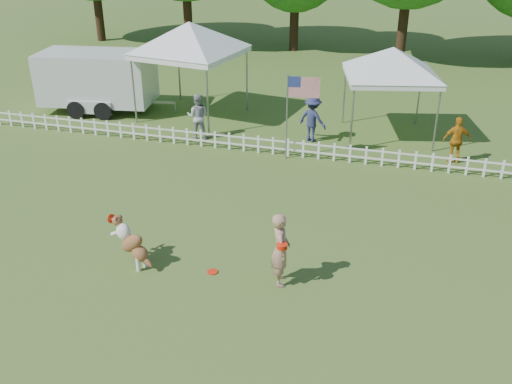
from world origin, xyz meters
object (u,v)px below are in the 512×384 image
(canopy_tent_left, at_px, (191,72))
(cargo_trailer, at_px, (98,81))
(flag_pole, at_px, (287,118))
(spectator_b, at_px, (313,119))
(frisbee_on_turf, at_px, (213,272))
(spectator_a, at_px, (198,116))
(canopy_tent_right, at_px, (389,94))
(dog, at_px, (132,243))
(spectator_c, at_px, (457,140))
(handler, at_px, (281,249))

(canopy_tent_left, height_order, cargo_trailer, canopy_tent_left)
(flag_pole, xyz_separation_m, spectator_b, (0.50, 1.78, -0.57))
(frisbee_on_turf, bearing_deg, spectator_a, 113.08)
(canopy_tent_left, height_order, canopy_tent_right, canopy_tent_left)
(dog, relative_size, cargo_trailer, 0.21)
(frisbee_on_turf, xyz_separation_m, spectator_c, (5.26, 7.88, 0.74))
(canopy_tent_left, bearing_deg, cargo_trailer, -166.00)
(spectator_a, xyz_separation_m, spectator_c, (8.56, 0.13, -0.04))
(spectator_b, bearing_deg, handler, 118.62)
(handler, relative_size, canopy_tent_right, 0.54)
(cargo_trailer, distance_m, spectator_a, 5.23)
(dog, distance_m, canopy_tent_right, 11.02)
(dog, xyz_separation_m, canopy_tent_right, (4.75, 9.90, 0.96))
(spectator_b, xyz_separation_m, spectator_c, (4.68, -0.65, -0.04))
(frisbee_on_turf, height_order, spectator_a, spectator_a)
(canopy_tent_right, height_order, spectator_b, canopy_tent_right)
(handler, relative_size, spectator_a, 1.05)
(cargo_trailer, relative_size, spectator_c, 3.57)
(frisbee_on_turf, distance_m, spectator_c, 9.50)
(canopy_tent_left, relative_size, spectator_c, 2.33)
(canopy_tent_left, bearing_deg, handler, -50.01)
(dog, bearing_deg, flag_pole, 95.26)
(handler, relative_size, frisbee_on_turf, 6.89)
(handler, xyz_separation_m, canopy_tent_right, (1.46, 9.65, 0.70))
(canopy_tent_left, xyz_separation_m, cargo_trailer, (-3.84, -0.32, -0.57))
(canopy_tent_left, bearing_deg, spectator_a, -54.93)
(spectator_a, bearing_deg, frisbee_on_turf, 103.17)
(handler, relative_size, canopy_tent_left, 0.47)
(flag_pole, bearing_deg, handler, -85.97)
(spectator_b, bearing_deg, canopy_tent_right, -131.88)
(flag_pole, relative_size, spectator_c, 1.82)
(flag_pole, bearing_deg, spectator_b, 66.15)
(handler, bearing_deg, frisbee_on_turf, 72.95)
(handler, height_order, cargo_trailer, cargo_trailer)
(cargo_trailer, bearing_deg, canopy_tent_right, -8.31)
(spectator_c, bearing_deg, dog, 36.72)
(handler, height_order, spectator_b, handler)
(handler, xyz_separation_m, spectator_c, (3.74, 7.83, -0.08))
(canopy_tent_left, bearing_deg, spectator_c, -2.65)
(spectator_a, xyz_separation_m, spectator_b, (3.88, 0.78, 0.01))
(dog, relative_size, canopy_tent_right, 0.37)
(canopy_tent_left, bearing_deg, dog, -66.50)
(flag_pole, xyz_separation_m, spectator_c, (5.18, 1.13, -0.62))
(flag_pole, bearing_deg, cargo_trailer, 152.97)
(canopy_tent_left, bearing_deg, spectator_b, -6.30)
(canopy_tent_left, xyz_separation_m, spectator_c, (9.60, -2.02, -1.00))
(cargo_trailer, distance_m, spectator_b, 8.83)
(canopy_tent_right, bearing_deg, spectator_b, -167.39)
(flag_pole, bearing_deg, dog, -113.02)
(dog, distance_m, spectator_a, 8.10)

